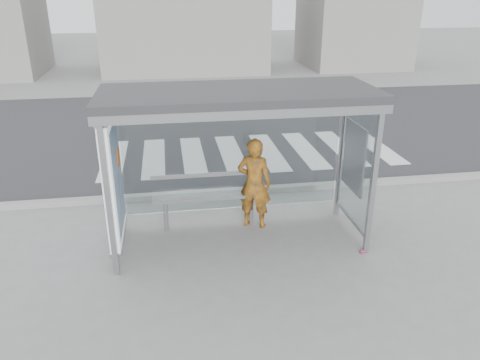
% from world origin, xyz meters
% --- Properties ---
extents(ground, '(80.00, 80.00, 0.00)m').
position_xyz_m(ground, '(0.00, 0.00, 0.00)').
color(ground, slate).
rests_on(ground, ground).
extents(road, '(30.00, 10.00, 0.01)m').
position_xyz_m(road, '(0.00, 7.00, 0.00)').
color(road, '#2D2D30').
rests_on(road, ground).
extents(curb, '(30.00, 0.18, 0.12)m').
position_xyz_m(curb, '(0.00, 1.95, 0.06)').
color(curb, gray).
rests_on(curb, ground).
extents(crosswalk, '(7.55, 3.00, 0.00)m').
position_xyz_m(crosswalk, '(1.00, 4.50, 0.00)').
color(crosswalk, silver).
rests_on(crosswalk, ground).
extents(bus_shelter, '(4.25, 1.65, 2.62)m').
position_xyz_m(bus_shelter, '(-0.37, 0.06, 1.98)').
color(bus_shelter, gray).
rests_on(bus_shelter, ground).
extents(building_center, '(8.00, 5.00, 5.00)m').
position_xyz_m(building_center, '(0.00, 18.00, 2.50)').
color(building_center, gray).
rests_on(building_center, ground).
extents(person, '(0.72, 0.60, 1.67)m').
position_xyz_m(person, '(0.35, 0.51, 0.84)').
color(person, orange).
rests_on(person, ground).
extents(bench, '(1.98, 0.24, 1.03)m').
position_xyz_m(bench, '(-0.46, 0.58, 0.60)').
color(bench, gray).
rests_on(bench, ground).
extents(soda_can, '(0.12, 0.08, 0.06)m').
position_xyz_m(soda_can, '(1.95, -0.72, 0.03)').
color(soda_can, '#E04283').
rests_on(soda_can, ground).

